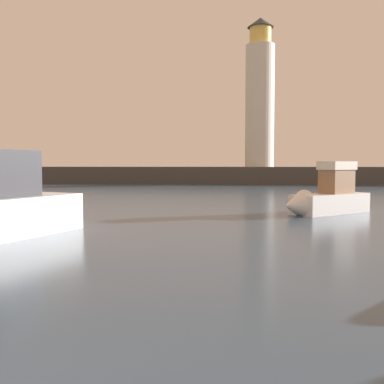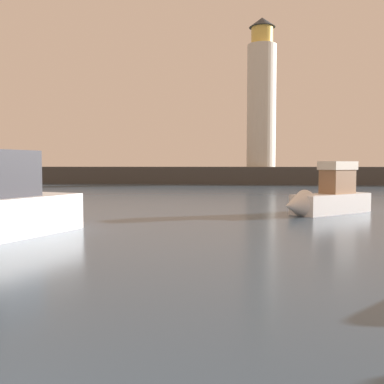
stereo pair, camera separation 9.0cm
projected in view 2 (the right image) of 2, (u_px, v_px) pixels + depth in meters
ground_plane at (197, 201)px, 30.06m from camera, size 220.00×220.00×0.00m
breakwater at (219, 175)px, 57.99m from camera, size 66.39×6.19×2.20m
lighthouse at (262, 97)px, 56.76m from camera, size 3.70×3.70×18.98m
motorboat_0 at (325, 197)px, 22.06m from camera, size 5.18×4.82×2.79m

